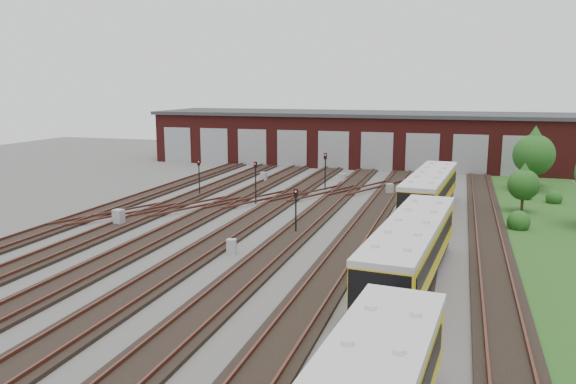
% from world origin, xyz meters
% --- Properties ---
extents(ground, '(120.00, 120.00, 0.00)m').
position_xyz_m(ground, '(0.00, 0.00, 0.00)').
color(ground, '#42403E').
rests_on(ground, ground).
extents(track_network, '(30.40, 70.00, 0.33)m').
position_xyz_m(track_network, '(-0.17, 0.59, 0.11)').
color(track_network, black).
rests_on(track_network, ground).
extents(maintenance_shed, '(51.00, 12.50, 6.35)m').
position_xyz_m(maintenance_shed, '(-0.01, 39.97, 3.20)').
color(maintenance_shed, '#4F1613').
rests_on(maintenance_shed, ground).
extents(grass_verge, '(8.00, 55.00, 0.05)m').
position_xyz_m(grass_verge, '(19.00, 10.00, 0.03)').
color(grass_verge, '#1D4717').
rests_on(grass_verge, ground).
extents(metro_train, '(3.64, 45.96, 2.85)m').
position_xyz_m(metro_train, '(10.00, -2.64, 1.79)').
color(metro_train, black).
rests_on(metro_train, ground).
extents(signal_mast_0, '(0.29, 0.27, 3.46)m').
position_xyz_m(signal_mast_0, '(-3.86, 13.26, 2.20)').
color(signal_mast_0, black).
rests_on(signal_mast_0, ground).
extents(signal_mast_1, '(0.28, 0.26, 3.16)m').
position_xyz_m(signal_mast_1, '(-9.79, 15.01, 2.02)').
color(signal_mast_1, black).
rests_on(signal_mast_1, ground).
extents(signal_mast_2, '(0.30, 0.28, 3.45)m').
position_xyz_m(signal_mast_2, '(0.15, 20.92, 2.21)').
color(signal_mast_2, black).
rests_on(signal_mast_2, ground).
extents(signal_mast_3, '(0.28, 0.26, 3.00)m').
position_xyz_m(signal_mast_3, '(1.99, 5.01, 1.94)').
color(signal_mast_3, black).
rests_on(signal_mast_3, ground).
extents(relay_cabinet_0, '(0.75, 0.66, 1.13)m').
position_xyz_m(relay_cabinet_0, '(-10.34, 3.52, 0.57)').
color(relay_cabinet_0, '#9A9D9E').
rests_on(relay_cabinet_0, ground).
extents(relay_cabinet_1, '(0.64, 0.56, 0.99)m').
position_xyz_m(relay_cabinet_1, '(-6.76, 23.36, 0.50)').
color(relay_cabinet_1, '#9A9D9E').
rests_on(relay_cabinet_1, ground).
extents(relay_cabinet_2, '(0.62, 0.56, 0.88)m').
position_xyz_m(relay_cabinet_2, '(-0.27, -0.38, 0.44)').
color(relay_cabinet_2, '#9A9D9E').
rests_on(relay_cabinet_2, ground).
extents(relay_cabinet_3, '(0.64, 0.56, 0.94)m').
position_xyz_m(relay_cabinet_3, '(0.97, 25.16, 0.47)').
color(relay_cabinet_3, '#9A9D9E').
rests_on(relay_cabinet_3, ground).
extents(relay_cabinet_4, '(0.74, 0.69, 0.98)m').
position_xyz_m(relay_cabinet_4, '(6.17, 20.38, 0.49)').
color(relay_cabinet_4, '#9A9D9E').
rests_on(relay_cabinet_4, ground).
extents(tree_0, '(3.64, 3.64, 6.03)m').
position_xyz_m(tree_0, '(18.34, 25.40, 3.88)').
color(tree_0, '#332417').
rests_on(tree_0, ground).
extents(tree_1, '(2.57, 2.57, 4.25)m').
position_xyz_m(tree_1, '(19.00, 28.49, 2.73)').
color(tree_1, '#332417').
rests_on(tree_1, ground).
extents(tree_3, '(2.33, 2.33, 3.85)m').
position_xyz_m(tree_3, '(16.70, 15.97, 2.47)').
color(tree_3, '#332417').
rests_on(tree_3, ground).
extents(bush_0, '(1.52, 1.52, 1.52)m').
position_xyz_m(bush_0, '(16.00, 10.57, 0.76)').
color(bush_0, '#174714').
rests_on(bush_0, ground).
extents(bush_1, '(1.16, 1.16, 1.16)m').
position_xyz_m(bush_1, '(17.46, 21.48, 0.58)').
color(bush_1, '#174714').
rests_on(bush_1, ground).
extents(bush_2, '(1.31, 1.31, 1.31)m').
position_xyz_m(bush_2, '(19.57, 20.52, 0.65)').
color(bush_2, '#174714').
rests_on(bush_2, ground).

